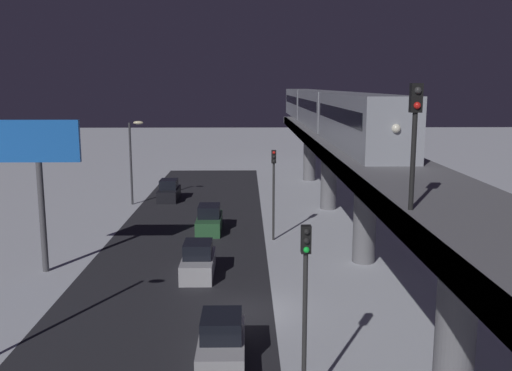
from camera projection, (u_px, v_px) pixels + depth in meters
ground_plane at (245, 311)px, 27.39m from camera, size 240.00×240.00×0.00m
avenue_asphalt at (160, 311)px, 27.32m from camera, size 11.00×91.54×0.01m
elevated_railway at (399, 190)px, 26.47m from camera, size 5.00×91.54×6.88m
subway_train at (321, 108)px, 54.48m from camera, size 2.94×55.47×3.40m
rail_signal at (415, 125)px, 17.55m from camera, size 0.36×0.41×4.00m
sedan_green at (209, 220)px, 42.29m from camera, size 1.80×4.59×1.97m
sedan_silver_2 at (222, 343)px, 22.17m from camera, size 1.80×4.15×1.97m
sedan_black at (169, 192)px, 53.73m from camera, size 1.80×4.30×1.97m
sedan_silver_3 at (198, 262)px, 32.41m from camera, size 1.80×4.12×1.97m
traffic_light_near at (305, 291)px, 18.33m from camera, size 0.32×0.44×6.40m
traffic_light_mid at (274, 182)px, 39.18m from camera, size 0.32×0.44×6.40m
commercial_billboard at (38, 156)px, 32.00m from camera, size 4.80×0.36×8.90m
street_lamp_far at (133, 152)px, 50.97m from camera, size 1.35×0.44×7.65m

